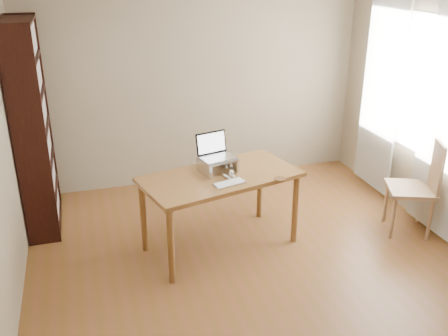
# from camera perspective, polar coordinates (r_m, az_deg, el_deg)

# --- Properties ---
(room) EXTENTS (4.04, 4.54, 2.64)m
(room) POSITION_cam_1_polar(r_m,az_deg,el_deg) (3.94, 5.10, 3.71)
(room) COLOR brown
(room) RESTS_ON ground
(bookshelf) EXTENTS (0.30, 0.90, 2.10)m
(bookshelf) POSITION_cam_1_polar(r_m,az_deg,el_deg) (5.25, -20.99, 4.25)
(bookshelf) COLOR black
(bookshelf) RESTS_ON ground
(curtains) EXTENTS (0.03, 1.90, 2.25)m
(curtains) POSITION_cam_1_polar(r_m,az_deg,el_deg) (5.55, 20.56, 6.58)
(curtains) COLOR silver
(curtains) RESTS_ON ground
(desk) EXTENTS (1.57, 1.05, 0.75)m
(desk) POSITION_cam_1_polar(r_m,az_deg,el_deg) (4.62, -0.41, -1.87)
(desk) COLOR brown
(desk) RESTS_ON ground
(laptop_stand) EXTENTS (0.32, 0.25, 0.13)m
(laptop_stand) POSITION_cam_1_polar(r_m,az_deg,el_deg) (4.62, -0.70, 0.52)
(laptop_stand) COLOR silver
(laptop_stand) RESTS_ON desk
(laptop) EXTENTS (0.35, 0.33, 0.22)m
(laptop) POSITION_cam_1_polar(r_m,az_deg,el_deg) (4.63, -0.89, 1.97)
(laptop) COLOR silver
(laptop) RESTS_ON laptop_stand
(keyboard) EXTENTS (0.31, 0.20, 0.02)m
(keyboard) POSITION_cam_1_polar(r_m,az_deg,el_deg) (4.39, 0.63, -1.76)
(keyboard) COLOR silver
(keyboard) RESTS_ON desk
(coaster) EXTENTS (0.11, 0.11, 0.01)m
(coaster) POSITION_cam_1_polar(r_m,az_deg,el_deg) (4.53, 6.43, -1.23)
(coaster) COLOR #52321C
(coaster) RESTS_ON desk
(cat) EXTENTS (0.23, 0.47, 0.14)m
(cat) POSITION_cam_1_polar(r_m,az_deg,el_deg) (4.66, -0.60, 0.39)
(cat) COLOR #483F39
(cat) RESTS_ON desk
(chair) EXTENTS (0.57, 0.57, 0.98)m
(chair) POSITION_cam_1_polar(r_m,az_deg,el_deg) (5.32, 21.30, -1.52)
(chair) COLOR #9D7855
(chair) RESTS_ON ground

